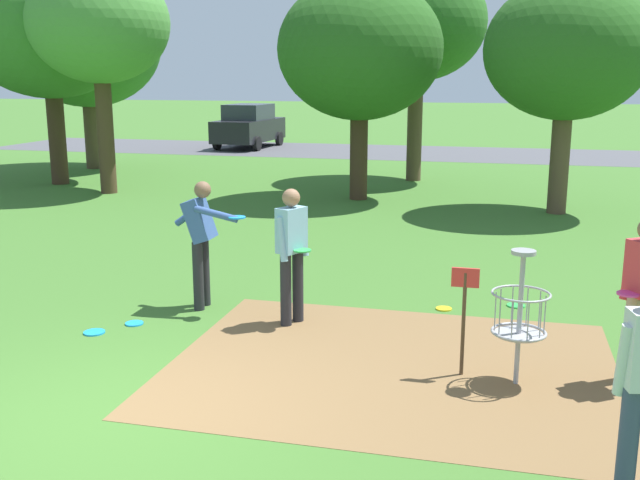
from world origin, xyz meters
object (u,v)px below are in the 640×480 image
Objects in this scene: tree_near_right at (567,50)px; tree_mid_center at (360,50)px; disc_golf_basket at (514,312)px; tree_mid_left at (418,23)px; tree_near_left at (86,43)px; tree_mid_right at (99,24)px; player_waiting_right at (201,236)px; frisbee_by_tee at (94,332)px; tree_far_left at (48,21)px; frisbee_near_basket at (516,305)px; frisbee_scattered_a at (444,309)px; player_foreground_watching at (292,248)px; frisbee_mid_grass at (134,323)px; parked_car_leftmost at (249,126)px.

tree_mid_center is at bearing 170.37° from tree_near_right.
tree_near_right reaches higher than disc_golf_basket.
tree_near_right is at bearing -50.02° from tree_mid_left.
tree_near_left is at bearing 157.83° from tree_mid_center.
tree_mid_right is (-10.30, 10.17, 3.55)m from disc_golf_basket.
player_waiting_right reaches higher than frisbee_by_tee.
tree_near_left is 0.92× the size of tree_far_left.
tree_near_right is 4.79m from tree_mid_center.
frisbee_near_basket is 1.15× the size of frisbee_scattered_a.
tree_near_left reaches higher than player_foreground_watching.
frisbee_mid_grass is 0.04× the size of tree_near_left.
parked_car_leftmost reaches higher than player_foreground_watching.
frisbee_near_basket is (4.08, 1.07, -0.98)m from player_waiting_right.
tree_far_left is at bearing 174.28° from tree_near_right.
frisbee_scattered_a is 0.05× the size of parked_car_leftmost.
frisbee_by_tee is at bearing -121.38° from tree_near_right.
tree_near_right is at bearing 67.17° from player_foreground_watching.
tree_near_left is at bearing -107.92° from parked_car_leftmost.
frisbee_scattered_a is at bearing 29.50° from player_foreground_watching.
frisbee_scattered_a is at bearing 25.97° from frisbee_by_tee.
frisbee_by_tee is at bearing -75.18° from parked_car_leftmost.
tree_mid_left is at bearing 17.97° from tree_far_left.
player_waiting_right is 22.43m from parked_car_leftmost.
frisbee_mid_grass is 0.04× the size of tree_mid_center.
tree_mid_left is (1.23, 12.95, 3.51)m from player_waiting_right.
frisbee_by_tee is at bearing -61.24° from tree_mid_right.
tree_mid_left reaches higher than player_foreground_watching.
frisbee_mid_grass is 0.03× the size of tree_far_left.
frisbee_mid_grass is at bearing -53.21° from tree_far_left.
frisbee_scattered_a is 0.03× the size of tree_mid_left.
tree_mid_left reaches higher than tree_mid_center.
player_waiting_right is 4.33m from frisbee_near_basket.
tree_mid_right is at bearing 118.76° from frisbee_by_tee.
frisbee_scattered_a is at bearing -71.57° from tree_mid_center.
frisbee_by_tee is 0.04× the size of tree_near_left.
player_foreground_watching is 14.56m from tree_far_left.
player_waiting_right is (-1.34, 0.33, 0.02)m from player_foreground_watching.
player_waiting_right is 7.57× the size of frisbee_mid_grass.
frisbee_scattered_a is 0.04× the size of tree_mid_center.
tree_mid_center is 8.89m from tree_far_left.
tree_near_left is 0.99× the size of tree_mid_left.
tree_mid_left is (-0.11, 13.28, 3.53)m from player_foreground_watching.
frisbee_near_basket is (0.09, 2.63, -0.74)m from disc_golf_basket.
tree_near_left is (-12.65, 12.53, 4.04)m from frisbee_scattered_a.
player_waiting_right reaches higher than frisbee_scattered_a.
tree_mid_right is at bearing -27.93° from tree_far_left.
frisbee_by_tee is at bearing -59.27° from tree_near_left.
frisbee_near_basket is at bearing -35.95° from tree_mid_right.
tree_mid_left is at bearing 90.47° from player_foreground_watching.
player_waiting_right is at bearing -54.29° from tree_near_left.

